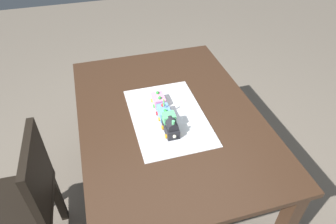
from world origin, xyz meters
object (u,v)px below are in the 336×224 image
Objects in this scene: dining_table at (169,127)px; cake_car_hopper_bubblegum at (159,100)px; cake_locomotive at (171,125)px; chair at (25,201)px; cake_car_tanker_sky_blue at (164,112)px; birthday_candle at (164,102)px.

dining_table is 0.17m from cake_car_hopper_bubblegum.
cake_locomotive reaches higher than cake_car_hopper_bubblegum.
cake_car_tanker_sky_blue is (0.15, -0.80, 0.30)m from chair.
birthday_candle is (-0.11, -0.00, 0.07)m from cake_car_hopper_bubblegum.
cake_car_tanker_sky_blue is 1.83× the size of birthday_candle.
chair reaches higher than cake_car_tanker_sky_blue.
dining_table is 0.15m from cake_car_tanker_sky_blue.
dining_table is 0.87m from chair.
birthday_candle reaches higher than chair.
birthday_candle is (0.00, -0.00, 0.07)m from cake_car_tanker_sky_blue.
chair and cake_locomotive have the same top height.
cake_car_tanker_sky_blue is at bearing 0.00° from cake_locomotive.
cake_car_hopper_bubblegum is at bearing 0.00° from birthday_candle.
cake_locomotive is at bearing 93.56° from chair.
cake_car_tanker_sky_blue and cake_car_hopper_bubblegum have the same top height.
chair reaches higher than cake_car_hopper_bubblegum.
birthday_candle reaches higher than dining_table.
cake_car_tanker_sky_blue is at bearing 180.00° from cake_car_hopper_bubblegum.
cake_car_hopper_bubblegum is (0.09, 0.03, 0.14)m from dining_table.
cake_locomotive is at bearing -180.00° from cake_car_tanker_sky_blue.
dining_table is 0.22m from cake_locomotive.
chair is 0.89m from cake_car_hopper_bubblegum.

